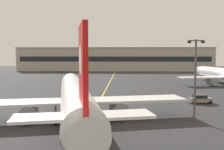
{
  "coord_description": "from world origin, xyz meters",
  "views": [
    {
      "loc": [
        4.52,
        -24.25,
        9.16
      ],
      "look_at": [
        2.91,
        16.97,
        6.08
      ],
      "focal_mm": 42.92,
      "sensor_mm": 36.0,
      "label": 1
    }
  ],
  "objects_px": {
    "apron_lamp_post": "(195,79)",
    "service_car_second": "(200,99)",
    "airliner_foreground": "(75,97)",
    "safety_cone_by_nose_gear": "(100,100)"
  },
  "relations": [
    {
      "from": "apron_lamp_post",
      "to": "service_car_second",
      "type": "distance_m",
      "value": 15.74
    },
    {
      "from": "airliner_foreground",
      "to": "safety_cone_by_nose_gear",
      "type": "bearing_deg",
      "value": 82.93
    },
    {
      "from": "apron_lamp_post",
      "to": "service_car_second",
      "type": "height_order",
      "value": "apron_lamp_post"
    },
    {
      "from": "apron_lamp_post",
      "to": "safety_cone_by_nose_gear",
      "type": "relative_size",
      "value": 20.48
    },
    {
      "from": "airliner_foreground",
      "to": "apron_lamp_post",
      "type": "height_order",
      "value": "airliner_foreground"
    },
    {
      "from": "apron_lamp_post",
      "to": "safety_cone_by_nose_gear",
      "type": "height_order",
      "value": "apron_lamp_post"
    },
    {
      "from": "apron_lamp_post",
      "to": "safety_cone_by_nose_gear",
      "type": "distance_m",
      "value": 22.44
    },
    {
      "from": "safety_cone_by_nose_gear",
      "to": "apron_lamp_post",
      "type": "bearing_deg",
      "value": -48.17
    },
    {
      "from": "apron_lamp_post",
      "to": "service_car_second",
      "type": "xyz_separation_m",
      "value": [
        4.83,
        14.06,
        -5.16
      ]
    },
    {
      "from": "apron_lamp_post",
      "to": "airliner_foreground",
      "type": "bearing_deg",
      "value": -179.1
    }
  ]
}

